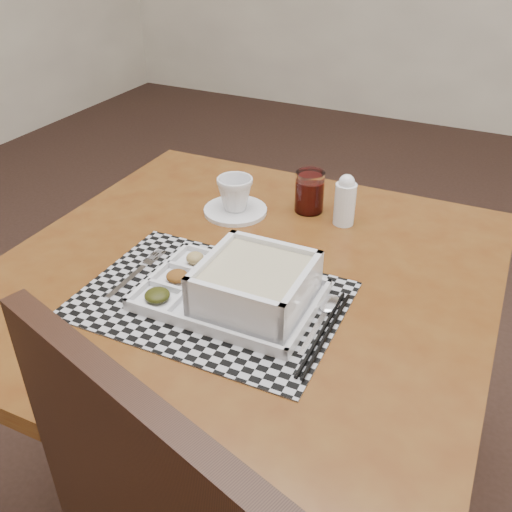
# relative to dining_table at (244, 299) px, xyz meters

# --- Properties ---
(floor) EXTENTS (5.00, 5.00, 0.00)m
(floor) POSITION_rel_dining_table_xyz_m (-0.10, 0.71, -0.65)
(floor) COLOR black
(floor) RESTS_ON ground
(dining_table) EXTENTS (0.98, 0.98, 0.72)m
(dining_table) POSITION_rel_dining_table_xyz_m (0.00, 0.00, 0.00)
(dining_table) COLOR #51260E
(dining_table) RESTS_ON ground
(placemat) EXTENTS (0.48, 0.35, 0.00)m
(placemat) POSITION_rel_dining_table_xyz_m (-0.01, -0.12, 0.08)
(placemat) COLOR #9C9CA3
(placemat) RESTS_ON dining_table
(serving_tray) EXTENTS (0.32, 0.23, 0.09)m
(serving_tray) POSITION_rel_dining_table_xyz_m (0.06, -0.10, 0.11)
(serving_tray) COLOR silver
(serving_tray) RESTS_ON placemat
(fork) EXTENTS (0.02, 0.19, 0.00)m
(fork) POSITION_rel_dining_table_xyz_m (-0.18, -0.11, 0.08)
(fork) COLOR silver
(fork) RESTS_ON placemat
(spoon) EXTENTS (0.04, 0.18, 0.01)m
(spoon) POSITION_rel_dining_table_xyz_m (0.20, -0.05, 0.08)
(spoon) COLOR silver
(spoon) RESTS_ON placemat
(chopsticks) EXTENTS (0.02, 0.24, 0.01)m
(chopsticks) POSITION_rel_dining_table_xyz_m (0.22, -0.12, 0.08)
(chopsticks) COLOR black
(chopsticks) RESTS_ON placemat
(saucer) EXTENTS (0.15, 0.15, 0.01)m
(saucer) POSITION_rel_dining_table_xyz_m (-0.13, 0.21, 0.08)
(saucer) COLOR silver
(saucer) RESTS_ON dining_table
(cup) EXTENTS (0.09, 0.09, 0.08)m
(cup) POSITION_rel_dining_table_xyz_m (-0.13, 0.21, 0.12)
(cup) COLOR silver
(cup) RESTS_ON saucer
(juice_glass) EXTENTS (0.07, 0.07, 0.10)m
(juice_glass) POSITION_rel_dining_table_xyz_m (0.02, 0.29, 0.12)
(juice_glass) COLOR white
(juice_glass) RESTS_ON dining_table
(creamer_bottle) EXTENTS (0.05, 0.05, 0.12)m
(creamer_bottle) POSITION_rel_dining_table_xyz_m (0.12, 0.27, 0.13)
(creamer_bottle) COLOR silver
(creamer_bottle) RESTS_ON dining_table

